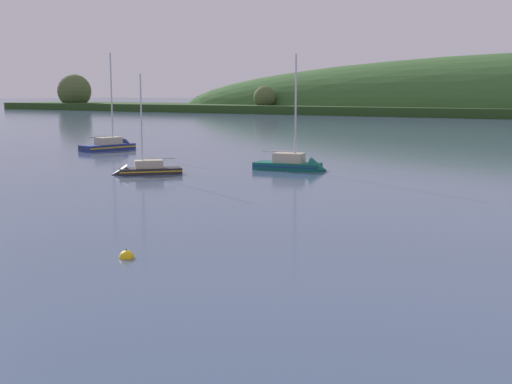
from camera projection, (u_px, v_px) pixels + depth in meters
The scene contains 4 objects.
sailboat_near_mooring at pixel (296, 167), 69.99m from camera, with size 8.18×4.30×13.23m.
sailboat_midwater_white at pixel (143, 172), 66.43m from camera, with size 6.13×6.54×10.88m.
sailboat_far_left at pixel (113, 148), 94.48m from camera, with size 4.18×8.93×14.90m.
mooring_buoy_off_fishing_boat at pixel (127, 258), 32.98m from camera, with size 0.76×0.76×0.84m.
Camera 1 is at (31.38, -6.43, 8.14)m, focal length 46.71 mm.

